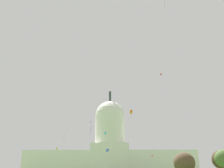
% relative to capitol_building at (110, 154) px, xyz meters
% --- Properties ---
extents(capitol_building, '(126.09, 22.92, 67.67)m').
position_rel_capitol_building_xyz_m(capitol_building, '(0.00, 0.00, 0.00)').
color(capitol_building, silver).
rests_on(capitol_building, ground_plane).
extents(tree_east_far, '(12.09, 11.65, 12.79)m').
position_rel_capitol_building_xyz_m(tree_east_far, '(35.45, -83.40, -10.52)').
color(tree_east_far, brown).
rests_on(tree_east_far, ground_plane).
extents(tree_east_mid, '(8.61, 8.71, 12.68)m').
position_rel_capitol_building_xyz_m(tree_east_mid, '(47.35, -93.92, -9.74)').
color(tree_east_mid, '#4C3823').
rests_on(tree_east_mid, ground_plane).
extents(kite_blue_low, '(1.33, 1.29, 1.35)m').
position_rel_capitol_building_xyz_m(kite_blue_low, '(1.95, -99.15, -6.41)').
color(kite_blue_low, blue).
extents(kite_gold_mid, '(1.81, 0.76, 2.51)m').
position_rel_capitol_building_xyz_m(kite_gold_mid, '(3.82, -50.57, 12.87)').
color(kite_gold_mid, gold).
extents(kite_violet_low, '(0.97, 1.09, 3.57)m').
position_rel_capitol_building_xyz_m(kite_violet_low, '(-1.12, -133.09, -2.26)').
color(kite_violet_low, purple).
extents(kite_red_high, '(0.80, 0.85, 0.89)m').
position_rel_capitol_building_xyz_m(kite_red_high, '(31.01, -63.69, 39.13)').
color(kite_red_high, red).
extents(kite_pink_low, '(1.11, 0.42, 1.02)m').
position_rel_capitol_building_xyz_m(kite_pink_low, '(23.61, -65.64, -6.16)').
color(kite_pink_low, pink).
extents(kite_cyan_mid, '(1.26, 1.21, 1.18)m').
position_rel_capitol_building_xyz_m(kite_cyan_mid, '(-0.34, -71.74, 4.43)').
color(kite_cyan_mid, '#33BCDB').
extents(kite_white_mid, '(0.66, 0.69, 3.41)m').
position_rel_capitol_building_xyz_m(kite_white_mid, '(-25.37, -49.72, 6.54)').
color(kite_white_mid, white).
extents(kite_yellow_mid, '(1.18, 1.18, 2.39)m').
position_rel_capitol_building_xyz_m(kite_yellow_mid, '(-32.49, -35.75, 0.40)').
color(kite_yellow_mid, yellow).
extents(kite_orange_mid, '(0.99, 1.06, 2.87)m').
position_rel_capitol_building_xyz_m(kite_orange_mid, '(11.23, -107.63, 7.06)').
color(kite_orange_mid, orange).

